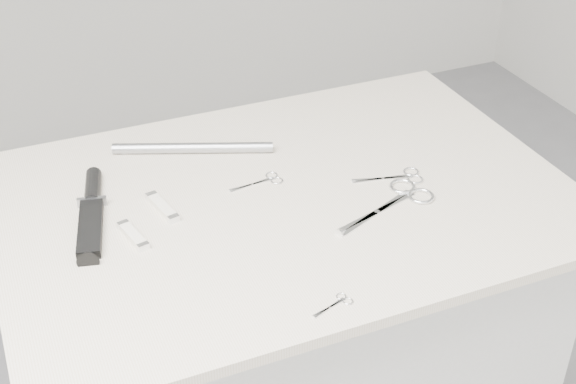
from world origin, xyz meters
name	(u,v)px	position (x,y,z in m)	size (l,w,h in m)	color
plinth	(285,382)	(0.00, 0.00, 0.45)	(0.90, 0.60, 0.90)	silver
display_board	(285,199)	(0.00, 0.00, 0.91)	(1.00, 0.70, 0.02)	beige
large_shears	(400,199)	(0.18, -0.09, 0.92)	(0.21, 0.12, 0.01)	silver
embroidery_scissors_a	(400,177)	(0.22, -0.03, 0.92)	(0.13, 0.06, 0.00)	silver
embroidery_scissors_b	(264,181)	(-0.02, 0.05, 0.92)	(0.10, 0.04, 0.00)	silver
tiny_scissors	(336,304)	(-0.04, -0.30, 0.92)	(0.07, 0.04, 0.00)	silver
sheathed_knife	(91,208)	(-0.32, 0.08, 0.93)	(0.09, 0.25, 0.03)	black
pocket_knife_a	(162,207)	(-0.21, 0.04, 0.93)	(0.04, 0.10, 0.01)	silver
pocket_knife_b	(133,236)	(-0.28, -0.02, 0.93)	(0.04, 0.09, 0.01)	silver
metal_rail	(193,148)	(-0.10, 0.20, 0.93)	(0.02, 0.02, 0.31)	#95989E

